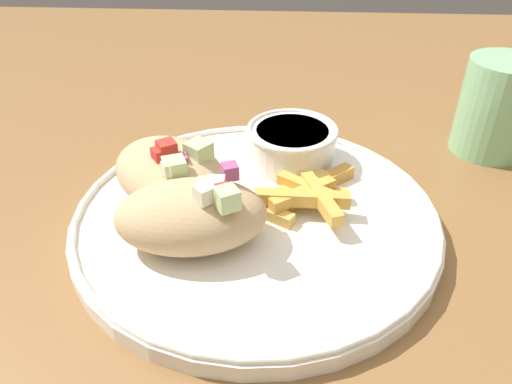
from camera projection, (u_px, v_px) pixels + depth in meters
table at (227, 282)px, 0.46m from camera, size 1.34×1.34×0.73m
plate at (256, 216)px, 0.41m from camera, size 0.30×0.30×0.02m
pita_sandwich_near at (192, 215)px, 0.37m from camera, size 0.12×0.09×0.06m
pita_sandwich_far at (170, 172)px, 0.42m from camera, size 0.14×0.14×0.06m
fries_pile at (303, 193)px, 0.42m from camera, size 0.12×0.12×0.02m
sauce_ramekin at (292, 143)px, 0.47m from camera, size 0.09×0.09×0.04m
water_glass at (496, 111)px, 0.50m from camera, size 0.07×0.07×0.10m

